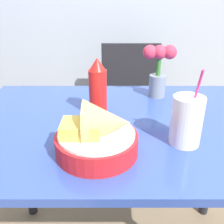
{
  "coord_description": "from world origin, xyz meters",
  "views": [
    {
      "loc": [
        -0.04,
        -0.76,
        1.14
      ],
      "look_at": [
        -0.04,
        -0.06,
        0.81
      ],
      "focal_mm": 40.0,
      "sensor_mm": 36.0,
      "label": 1
    }
  ],
  "objects_px": {
    "chair_far_window": "(132,97)",
    "flower_vase": "(160,68)",
    "food_basket": "(100,135)",
    "ketchup_bottle": "(99,88)",
    "drink_cup": "(187,122)"
  },
  "relations": [
    {
      "from": "food_basket",
      "to": "chair_far_window",
      "type": "bearing_deg",
      "value": 81.03
    },
    {
      "from": "drink_cup",
      "to": "ketchup_bottle",
      "type": "bearing_deg",
      "value": 143.62
    },
    {
      "from": "chair_far_window",
      "to": "flower_vase",
      "type": "relative_size",
      "value": 3.95
    },
    {
      "from": "food_basket",
      "to": "flower_vase",
      "type": "distance_m",
      "value": 0.48
    },
    {
      "from": "chair_far_window",
      "to": "flower_vase",
      "type": "bearing_deg",
      "value": -84.32
    },
    {
      "from": "food_basket",
      "to": "ketchup_bottle",
      "type": "distance_m",
      "value": 0.25
    },
    {
      "from": "ketchup_bottle",
      "to": "chair_far_window",
      "type": "bearing_deg",
      "value": 77.32
    },
    {
      "from": "drink_cup",
      "to": "flower_vase",
      "type": "height_order",
      "value": "drink_cup"
    },
    {
      "from": "food_basket",
      "to": "ketchup_bottle",
      "type": "relative_size",
      "value": 1.08
    },
    {
      "from": "flower_vase",
      "to": "ketchup_bottle",
      "type": "bearing_deg",
      "value": -142.84
    },
    {
      "from": "ketchup_bottle",
      "to": "flower_vase",
      "type": "height_order",
      "value": "flower_vase"
    },
    {
      "from": "food_basket",
      "to": "drink_cup",
      "type": "height_order",
      "value": "drink_cup"
    },
    {
      "from": "ketchup_bottle",
      "to": "flower_vase",
      "type": "relative_size",
      "value": 0.96
    },
    {
      "from": "food_basket",
      "to": "ketchup_bottle",
      "type": "bearing_deg",
      "value": 93.55
    },
    {
      "from": "chair_far_window",
      "to": "flower_vase",
      "type": "xyz_separation_m",
      "value": [
        0.06,
        -0.61,
        0.37
      ]
    }
  ]
}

